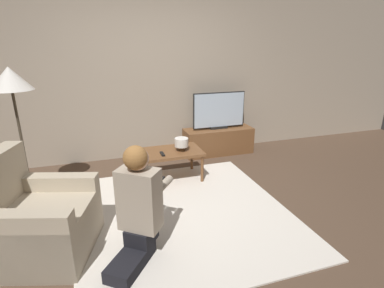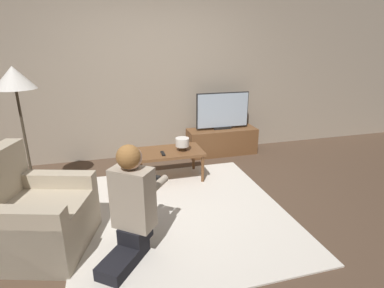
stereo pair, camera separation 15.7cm
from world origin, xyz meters
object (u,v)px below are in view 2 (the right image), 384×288
at_px(tv, 223,111).
at_px(person_kneeling, 132,203).
at_px(floor_lamp, 15,85).
at_px(table_lamp, 182,143).
at_px(coffee_table, 169,154).
at_px(armchair, 34,219).

relative_size(tv, person_kneeling, 0.88).
bearing_deg(floor_lamp, table_lamp, -2.60).
xyz_separation_m(coffee_table, armchair, (-1.43, -1.10, -0.07)).
distance_m(floor_lamp, armchair, 1.56).
bearing_deg(coffee_table, table_lamp, -10.52).
xyz_separation_m(tv, person_kneeling, (-1.63, -2.16, -0.23)).
relative_size(floor_lamp, person_kneeling, 1.54).
bearing_deg(table_lamp, coffee_table, 169.48).
distance_m(floor_lamp, table_lamp, 2.03).
relative_size(floor_lamp, table_lamp, 8.50).
xyz_separation_m(tv, table_lamp, (-0.86, -0.79, -0.21)).
bearing_deg(armchair, tv, -36.06).
bearing_deg(table_lamp, person_kneeling, -119.29).
xyz_separation_m(armchair, person_kneeling, (0.84, -0.31, 0.20)).
relative_size(coffee_table, floor_lamp, 0.58).
height_order(tv, armchair, tv).
distance_m(floor_lamp, person_kneeling, 2.00).
relative_size(coffee_table, armchair, 0.87).
xyz_separation_m(armchair, table_lamp, (1.61, 1.06, 0.21)).
height_order(tv, floor_lamp, floor_lamp).
bearing_deg(floor_lamp, tv, 14.48).
bearing_deg(table_lamp, armchair, -146.53).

